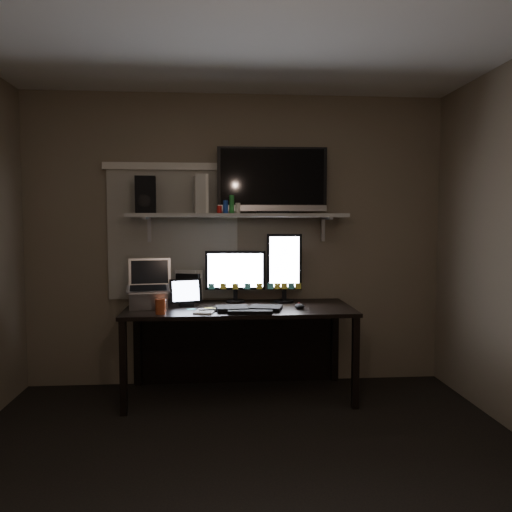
{
  "coord_description": "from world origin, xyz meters",
  "views": [
    {
      "loc": [
        -0.18,
        -2.53,
        1.42
      ],
      "look_at": [
        0.12,
        1.25,
        1.15
      ],
      "focal_mm": 35.0,
      "sensor_mm": 36.0,
      "label": 1
    }
  ],
  "objects": [
    {
      "name": "sticky_notes",
      "position": [
        -0.26,
        1.36,
        0.73
      ],
      "size": [
        0.29,
        0.23,
        0.0
      ],
      "primitive_type": null,
      "rotation": [
        0.0,
        0.0,
        0.14
      ],
      "color": "yellow",
      "rests_on": "desk"
    },
    {
      "name": "wall_shelf",
      "position": [
        0.0,
        1.62,
        1.46
      ],
      "size": [
        1.8,
        0.35,
        0.03
      ],
      "primitive_type": "cube",
      "color": "#ABABA6",
      "rests_on": "back_wall"
    },
    {
      "name": "game_console",
      "position": [
        -0.3,
        1.6,
        1.64
      ],
      "size": [
        0.13,
        0.27,
        0.31
      ],
      "primitive_type": "cube",
      "rotation": [
        0.0,
        0.0,
        0.18
      ],
      "color": "silver",
      "rests_on": "wall_shelf"
    },
    {
      "name": "monitor_landscape",
      "position": [
        -0.02,
        1.66,
        0.95
      ],
      "size": [
        0.51,
        0.08,
        0.45
      ],
      "primitive_type": "cube",
      "rotation": [
        0.0,
        0.0,
        -0.06
      ],
      "color": "black",
      "rests_on": "desk"
    },
    {
      "name": "window_blinds",
      "position": [
        -0.55,
        1.79,
        1.3
      ],
      "size": [
        1.1,
        0.02,
        1.1
      ],
      "primitive_type": "cube",
      "color": "#B4B0A2",
      "rests_on": "back_wall"
    },
    {
      "name": "keyboard",
      "position": [
        0.07,
        1.27,
        0.75
      ],
      "size": [
        0.52,
        0.24,
        0.03
      ],
      "primitive_type": "cube",
      "rotation": [
        0.0,
        0.0,
        -0.08
      ],
      "color": "black",
      "rests_on": "desk"
    },
    {
      "name": "tv",
      "position": [
        0.29,
        1.63,
        1.75
      ],
      "size": [
        0.91,
        0.18,
        0.55
      ],
      "primitive_type": "cube",
      "rotation": [
        0.0,
        0.0,
        -0.01
      ],
      "color": "black",
      "rests_on": "wall_shelf"
    },
    {
      "name": "cup",
      "position": [
        -0.6,
        1.16,
        0.79
      ],
      "size": [
        0.08,
        0.08,
        0.11
      ],
      "primitive_type": "cylinder",
      "rotation": [
        0.0,
        0.0,
        -0.03
      ],
      "color": "#9A3B1C",
      "rests_on": "desk"
    },
    {
      "name": "mouse",
      "position": [
        0.47,
        1.3,
        0.75
      ],
      "size": [
        0.08,
        0.12,
        0.04
      ],
      "primitive_type": "ellipsoid",
      "rotation": [
        0.0,
        0.0,
        0.07
      ],
      "color": "black",
      "rests_on": "desk"
    },
    {
      "name": "notepad",
      "position": [
        -0.27,
        1.22,
        0.74
      ],
      "size": [
        0.18,
        0.22,
        0.01
      ],
      "primitive_type": "cube",
      "rotation": [
        0.0,
        0.0,
        -0.21
      ],
      "color": "silver",
      "rests_on": "desk"
    },
    {
      "name": "laptop",
      "position": [
        -0.72,
        1.44,
        0.92
      ],
      "size": [
        0.37,
        0.32,
        0.38
      ],
      "primitive_type": "cube",
      "rotation": [
        0.0,
        0.0,
        0.15
      ],
      "color": "#B1B1B6",
      "rests_on": "desk"
    },
    {
      "name": "bottles",
      "position": [
        -0.08,
        1.54,
        1.56
      ],
      "size": [
        0.25,
        0.08,
        0.15
      ],
      "primitive_type": null,
      "rotation": [
        0.0,
        0.0,
        0.1
      ],
      "color": "#A50F0C",
      "rests_on": "wall_shelf"
    },
    {
      "name": "desk",
      "position": [
        0.0,
        1.55,
        0.55
      ],
      "size": [
        1.8,
        0.75,
        0.73
      ],
      "color": "black",
      "rests_on": "floor"
    },
    {
      "name": "back_wall",
      "position": [
        0.0,
        1.8,
        1.25
      ],
      "size": [
        3.6,
        0.0,
        3.6
      ],
      "primitive_type": "plane",
      "rotation": [
        1.57,
        0.0,
        0.0
      ],
      "color": "#6F6450",
      "rests_on": "floor"
    },
    {
      "name": "monitor_portrait",
      "position": [
        0.39,
        1.63,
        1.02
      ],
      "size": [
        0.3,
        0.06,
        0.59
      ],
      "primitive_type": "cube",
      "rotation": [
        0.0,
        0.0,
        -0.03
      ],
      "color": "black",
      "rests_on": "desk"
    },
    {
      "name": "speaker",
      "position": [
        -0.76,
        1.62,
        1.63
      ],
      "size": [
        0.18,
        0.21,
        0.3
      ],
      "primitive_type": "cube",
      "rotation": [
        0.0,
        0.0,
        0.1
      ],
      "color": "black",
      "rests_on": "wall_shelf"
    },
    {
      "name": "tablet",
      "position": [
        -0.43,
        1.48,
        0.84
      ],
      "size": [
        0.28,
        0.17,
        0.23
      ],
      "primitive_type": "cube",
      "rotation": [
        0.0,
        0.0,
        0.28
      ],
      "color": "black",
      "rests_on": "desk"
    },
    {
      "name": "file_sorter",
      "position": [
        -0.42,
        1.73,
        0.86
      ],
      "size": [
        0.22,
        0.16,
        0.26
      ],
      "primitive_type": "cube",
      "rotation": [
        0.0,
        0.0,
        -0.34
      ],
      "color": "black",
      "rests_on": "desk"
    },
    {
      "name": "ceiling",
      "position": [
        0.0,
        0.0,
        2.5
      ],
      "size": [
        3.6,
        3.6,
        0.0
      ],
      "primitive_type": "plane",
      "rotation": [
        3.14,
        0.0,
        0.0
      ],
      "color": "silver",
      "rests_on": "back_wall"
    },
    {
      "name": "floor",
      "position": [
        0.0,
        0.0,
        0.0
      ],
      "size": [
        3.6,
        3.6,
        0.0
      ],
      "primitive_type": "plane",
      "color": "black",
      "rests_on": "ground"
    }
  ]
}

